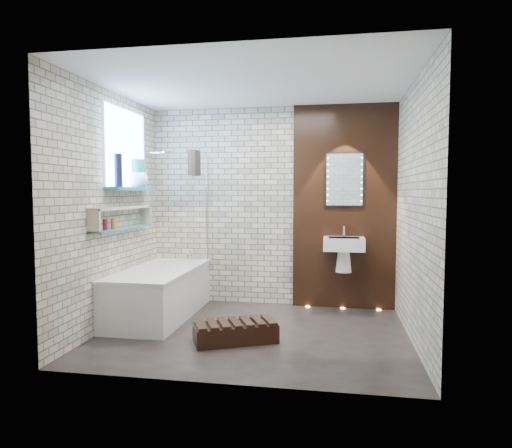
% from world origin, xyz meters
% --- Properties ---
extents(ground, '(3.20, 3.20, 0.00)m').
position_xyz_m(ground, '(0.00, 0.00, 0.00)').
color(ground, black).
rests_on(ground, ground).
extents(room_shell, '(3.24, 3.20, 2.60)m').
position_xyz_m(room_shell, '(0.00, 0.00, 1.30)').
color(room_shell, gray).
rests_on(room_shell, ground).
extents(walnut_panel, '(1.30, 0.06, 2.60)m').
position_xyz_m(walnut_panel, '(0.95, 1.27, 1.30)').
color(walnut_panel, black).
rests_on(walnut_panel, ground).
extents(clerestory_window, '(0.18, 1.00, 0.94)m').
position_xyz_m(clerestory_window, '(-1.57, 0.35, 1.90)').
color(clerestory_window, '#7FADE0').
rests_on(clerestory_window, room_shell).
extents(display_niche, '(0.14, 1.30, 0.26)m').
position_xyz_m(display_niche, '(-1.53, 0.15, 1.20)').
color(display_niche, '#216E7C').
rests_on(display_niche, room_shell).
extents(bathtub, '(0.79, 1.74, 0.70)m').
position_xyz_m(bathtub, '(-1.22, 0.45, 0.29)').
color(bathtub, white).
rests_on(bathtub, ground).
extents(bath_screen, '(0.01, 0.78, 1.40)m').
position_xyz_m(bath_screen, '(-0.87, 0.89, 1.28)').
color(bath_screen, white).
rests_on(bath_screen, bathtub).
extents(towel, '(0.09, 0.23, 0.31)m').
position_xyz_m(towel, '(-0.87, 0.74, 1.85)').
color(towel, black).
rests_on(towel, bath_screen).
extents(shower_head, '(0.18, 0.18, 0.02)m').
position_xyz_m(shower_head, '(-1.30, 0.95, 2.00)').
color(shower_head, silver).
rests_on(shower_head, room_shell).
extents(washbasin, '(0.50, 0.36, 0.58)m').
position_xyz_m(washbasin, '(0.95, 1.07, 0.79)').
color(washbasin, white).
rests_on(washbasin, walnut_panel).
extents(led_mirror, '(0.50, 0.02, 0.70)m').
position_xyz_m(led_mirror, '(0.95, 1.23, 1.65)').
color(led_mirror, black).
rests_on(led_mirror, walnut_panel).
extents(walnut_step, '(0.89, 0.67, 0.18)m').
position_xyz_m(walnut_step, '(-0.13, -0.30, 0.09)').
color(walnut_step, black).
rests_on(walnut_step, ground).
extents(niche_bottles, '(0.05, 0.23, 0.11)m').
position_xyz_m(niche_bottles, '(-1.53, -0.16, 1.16)').
color(niche_bottles, '#B05B1B').
rests_on(niche_bottles, display_niche).
extents(sill_vases, '(0.21, 0.68, 0.36)m').
position_xyz_m(sill_vases, '(-1.50, 0.46, 1.69)').
color(sill_vases, white).
rests_on(sill_vases, clerestory_window).
extents(floor_uplights, '(0.96, 0.06, 0.01)m').
position_xyz_m(floor_uplights, '(0.95, 1.20, 0.01)').
color(floor_uplights, '#FFD899').
rests_on(floor_uplights, ground).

